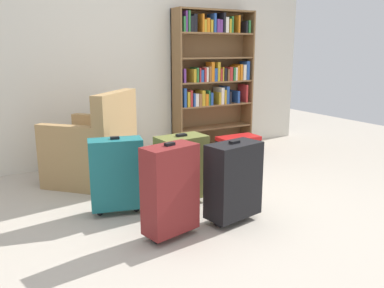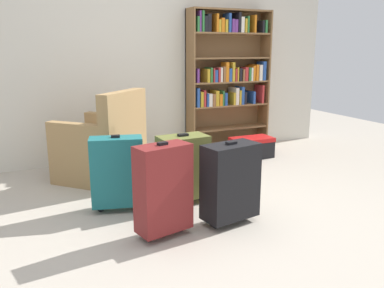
# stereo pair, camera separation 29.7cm
# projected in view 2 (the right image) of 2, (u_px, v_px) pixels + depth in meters

# --- Properties ---
(ground_plane) EXTENTS (9.12, 9.12, 0.00)m
(ground_plane) POSITION_uv_depth(u_px,v_px,m) (218.00, 223.00, 3.04)
(ground_plane) COLOR #B2A899
(back_wall) EXTENTS (5.21, 0.10, 2.60)m
(back_wall) POSITION_uv_depth(u_px,v_px,m) (134.00, 48.00, 4.60)
(back_wall) COLOR beige
(back_wall) RESTS_ON ground
(bookshelf) EXTENTS (1.07, 0.25, 1.75)m
(bookshelf) POSITION_uv_depth(u_px,v_px,m) (227.00, 76.00, 4.97)
(bookshelf) COLOR brown
(bookshelf) RESTS_ON ground
(armchair) EXTENTS (0.99, 0.99, 0.90)m
(armchair) POSITION_uv_depth(u_px,v_px,m) (103.00, 148.00, 3.99)
(armchair) COLOR #9E7A4C
(armchair) RESTS_ON ground
(mug) EXTENTS (0.12, 0.08, 0.10)m
(mug) POSITION_uv_depth(u_px,v_px,m) (153.00, 166.00, 4.34)
(mug) COLOR white
(mug) RESTS_ON ground
(storage_box) EXTENTS (0.51, 0.28, 0.25)m
(storage_box) POSITION_uv_depth(u_px,v_px,m) (252.00, 147.00, 4.82)
(storage_box) COLOR black
(storage_box) RESTS_ON ground
(suitcase_black) EXTENTS (0.45, 0.29, 0.64)m
(suitcase_black) POSITION_uv_depth(u_px,v_px,m) (230.00, 181.00, 2.96)
(suitcase_black) COLOR black
(suitcase_black) RESTS_ON ground
(suitcase_olive) EXTENTS (0.43, 0.26, 0.60)m
(suitcase_olive) POSITION_uv_depth(u_px,v_px,m) (183.00, 167.00, 3.38)
(suitcase_olive) COLOR brown
(suitcase_olive) RESTS_ON ground
(suitcase_dark_red) EXTENTS (0.41, 0.27, 0.68)m
(suitcase_dark_red) POSITION_uv_depth(u_px,v_px,m) (163.00, 188.00, 2.74)
(suitcase_dark_red) COLOR maroon
(suitcase_dark_red) RESTS_ON ground
(suitcase_teal) EXTENTS (0.45, 0.29, 0.63)m
(suitcase_teal) POSITION_uv_depth(u_px,v_px,m) (117.00, 172.00, 3.20)
(suitcase_teal) COLOR #19666B
(suitcase_teal) RESTS_ON ground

